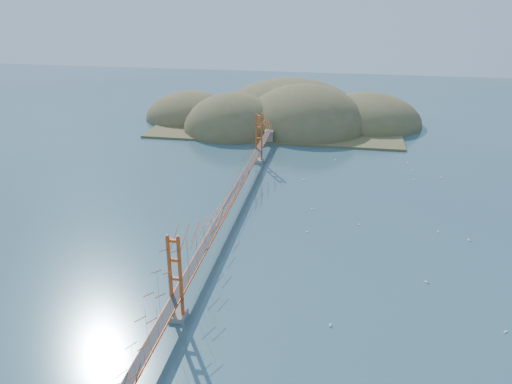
# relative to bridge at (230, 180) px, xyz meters

# --- Properties ---
(ground) EXTENTS (320.00, 320.00, 0.00)m
(ground) POSITION_rel_bridge_xyz_m (0.00, -0.18, -7.01)
(ground) COLOR #325664
(ground) RESTS_ON ground
(bridge) EXTENTS (2.20, 94.40, 12.00)m
(bridge) POSITION_rel_bridge_xyz_m (0.00, 0.00, 0.00)
(bridge) COLOR gray
(bridge) RESTS_ON ground
(far_headlands) EXTENTS (84.00, 58.00, 25.00)m
(far_headlands) POSITION_rel_bridge_xyz_m (2.21, 68.33, -7.01)
(far_headlands) COLOR brown
(far_headlands) RESTS_ON ground
(sailboat_12) EXTENTS (0.57, 0.57, 0.64)m
(sailboat_12) POSITION_rel_bridge_xyz_m (17.70, 34.37, -6.86)
(sailboat_12) COLOR white
(sailboat_12) RESTS_ON ground
(sailboat_1) EXTENTS (0.54, 0.54, 0.57)m
(sailboat_1) POSITION_rel_bridge_xyz_m (14.04, -3.85, -6.87)
(sailboat_1) COLOR white
(sailboat_1) RESTS_ON ground
(sailboat_6) EXTENTS (0.65, 0.65, 0.70)m
(sailboat_6) POSITION_rel_bridge_xyz_m (31.88, -16.37, -6.86)
(sailboat_6) COLOR white
(sailboat_6) RESTS_ON ground
(sailboat_13) EXTENTS (0.62, 0.62, 0.65)m
(sailboat_13) POSITION_rel_bridge_xyz_m (39.80, -25.98, -6.86)
(sailboat_13) COLOR white
(sailboat_13) RESTS_ON ground
(sailboat_16) EXTENTS (0.58, 0.56, 0.65)m
(sailboat_16) POSITION_rel_bridge_xyz_m (14.29, 5.45, -6.86)
(sailboat_16) COLOR white
(sailboat_16) RESTS_ON ground
(sailboat_10) EXTENTS (0.55, 0.61, 0.69)m
(sailboat_10) POSITION_rel_bridge_xyz_m (18.89, -28.38, -6.86)
(sailboat_10) COLOR white
(sailboat_10) RESTS_ON ground
(sailboat_11) EXTENTS (0.66, 0.66, 0.73)m
(sailboat_11) POSITION_rel_bridge_xyz_m (40.40, -2.23, -6.85)
(sailboat_11) COLOR white
(sailboat_11) RESTS_ON ground
(sailboat_17) EXTENTS (0.56, 0.56, 0.63)m
(sailboat_17) POSITION_rel_bridge_xyz_m (35.04, 29.67, -6.86)
(sailboat_17) COLOR white
(sailboat_17) RESTS_ON ground
(sailboat_8) EXTENTS (0.69, 0.69, 0.74)m
(sailboat_8) POSITION_rel_bridge_xyz_m (40.59, 26.60, -6.85)
(sailboat_8) COLOR white
(sailboat_8) RESTS_ON ground
(sailboat_7) EXTENTS (0.63, 0.52, 0.73)m
(sailboat_7) POSITION_rel_bridge_xyz_m (34.20, 34.75, -6.85)
(sailboat_7) COLOR white
(sailboat_7) RESTS_ON ground
(sailboat_15) EXTENTS (0.39, 0.49, 0.57)m
(sailboat_15) POSITION_rel_bridge_xyz_m (34.63, 24.46, -6.87)
(sailboat_15) COLOR white
(sailboat_15) RESTS_ON ground
(sailboat_14) EXTENTS (0.50, 0.50, 0.56)m
(sailboat_14) POSITION_rel_bridge_xyz_m (22.82, 0.39, -6.87)
(sailboat_14) COLOR white
(sailboat_14) RESTS_ON ground
(sailboat_4) EXTENTS (0.45, 0.50, 0.56)m
(sailboat_4) POSITION_rel_bridge_xyz_m (35.92, -0.06, -6.87)
(sailboat_4) COLOR white
(sailboat_4) RESTS_ON ground
(sailboat_3) EXTENTS (0.58, 0.48, 0.68)m
(sailboat_3) POSITION_rel_bridge_xyz_m (11.43, 20.14, -6.86)
(sailboat_3) COLOR white
(sailboat_3) RESTS_ON ground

